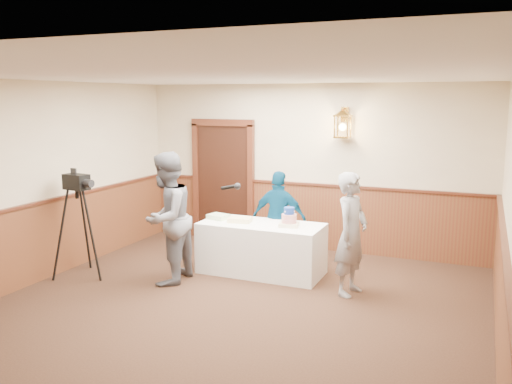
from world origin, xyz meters
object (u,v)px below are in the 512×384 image
sheet_cake_yellow (240,220)px  assistant_p (279,219)px  sheet_cake_green (218,217)px  interviewer (167,218)px  baker (351,234)px  tiered_cake (289,219)px  display_table (261,248)px  tv_camera_rig (79,231)px

sheet_cake_yellow → assistant_p: bearing=49.2°
sheet_cake_green → interviewer: size_ratio=0.16×
interviewer → baker: interviewer is taller
tiered_cake → assistant_p: assistant_p is taller
display_table → tiered_cake: size_ratio=5.79×
display_table → tiered_cake: 0.65m
sheet_cake_yellow → tv_camera_rig: 2.32m
sheet_cake_green → baker: 2.16m
interviewer → assistant_p: size_ratio=1.25×
tiered_cake → interviewer: 1.73m
display_table → tiered_cake: bearing=-0.0°
tiered_cake → interviewer: bearing=-149.2°
tiered_cake → sheet_cake_green: (-1.15, 0.03, -0.07)m
tv_camera_rig → baker: bearing=21.2°
sheet_cake_yellow → sheet_cake_green: 0.39m
tiered_cake → sheet_cake_green: 1.15m
tv_camera_rig → interviewer: bearing=21.0°
display_table → tv_camera_rig: tv_camera_rig is taller
baker → tv_camera_rig: (-3.76, -0.83, -0.14)m
tiered_cake → baker: 1.04m
tiered_cake → assistant_p: size_ratio=0.21×
display_table → baker: (1.41, -0.33, 0.44)m
baker → assistant_p: bearing=70.1°
interviewer → baker: (2.46, 0.55, -0.11)m
sheet_cake_yellow → baker: 1.77m
sheet_cake_green → tv_camera_rig: tv_camera_rig is taller
sheet_cake_green → tiered_cake: bearing=-1.7°
baker → tv_camera_rig: size_ratio=1.08×
interviewer → assistant_p: 1.79m
tiered_cake → display_table: bearing=180.0°
interviewer → tv_camera_rig: 1.35m
sheet_cake_green → interviewer: interviewer is taller
tiered_cake → interviewer: interviewer is taller
tiered_cake → tv_camera_rig: size_ratio=0.21×
display_table → assistant_p: bearing=78.1°
display_table → assistant_p: size_ratio=1.23×
baker → tv_camera_rig: baker is taller
display_table → sheet_cake_green: 0.83m
sheet_cake_green → tv_camera_rig: bearing=-143.6°
baker → tiered_cake: bearing=83.1°
interviewer → assistant_p: (1.15, 1.36, -0.19)m
display_table → baker: 1.51m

